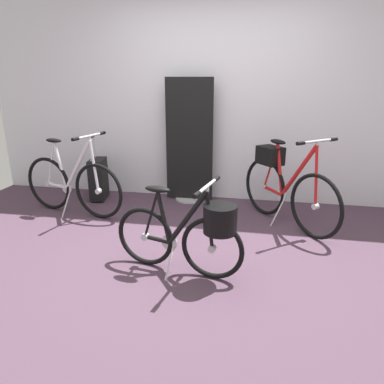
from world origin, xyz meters
TOP-DOWN VIEW (x-y plane):
  - ground_plane at (0.00, 0.00)m, footprint 6.12×6.12m
  - back_wall at (0.00, 1.79)m, footprint 6.12×0.10m
  - floor_banner_stand at (-0.31, 1.57)m, footprint 0.60×0.36m
  - folding_bike_foreground at (0.07, -0.26)m, footprint 1.11×0.53m
  - display_bike_left at (0.85, 1.01)m, footprint 0.95×1.12m
  - display_bike_right at (-1.56, 0.83)m, footprint 1.36×0.52m
  - rolling_suitcase at (-1.49, 1.38)m, footprint 0.25×0.39m

SIDE VIEW (x-z plane):
  - ground_plane at x=0.00m, z-range 0.00..0.00m
  - rolling_suitcase at x=-1.49m, z-range -0.13..0.70m
  - display_bike_right at x=-1.56m, z-range -0.12..0.85m
  - folding_bike_foreground at x=0.07m, z-range -0.01..0.78m
  - display_bike_left at x=0.85m, z-range -0.05..0.94m
  - floor_banner_stand at x=-0.31m, z-range -0.09..1.47m
  - back_wall at x=0.00m, z-range 0.00..3.14m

